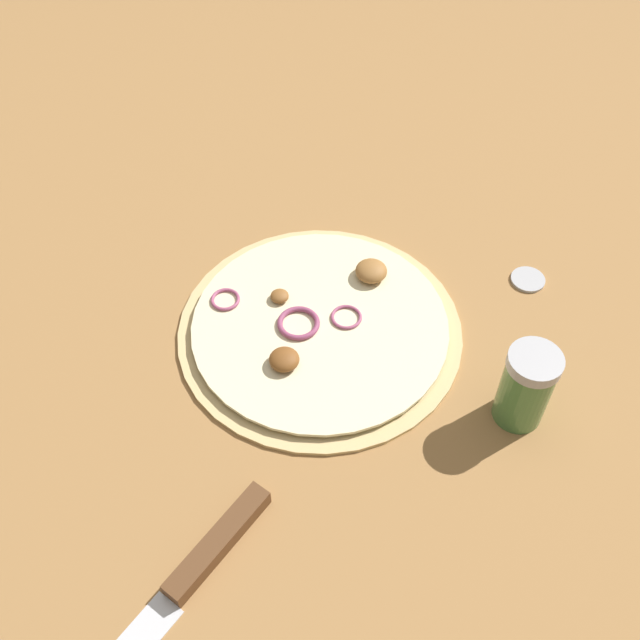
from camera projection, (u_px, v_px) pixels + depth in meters
ground_plane at (320, 331)px, 0.80m from camera, size 3.00×3.00×0.00m
pizza at (320, 327)px, 0.80m from camera, size 0.30×0.30×0.03m
knife at (178, 590)px, 0.62m from camera, size 0.19×0.33×0.02m
spice_jar at (526, 387)px, 0.70m from camera, size 0.05×0.05×0.09m
loose_cap at (528, 279)px, 0.85m from camera, size 0.04×0.04×0.01m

